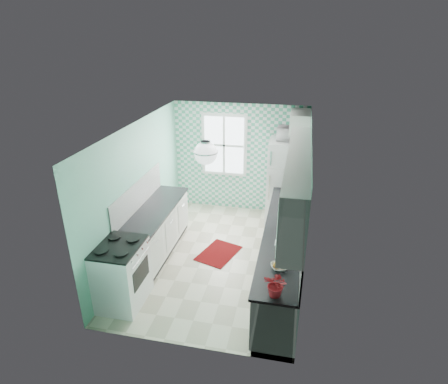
% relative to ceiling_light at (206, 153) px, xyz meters
% --- Properties ---
extents(floor, '(3.00, 4.40, 0.02)m').
position_rel_ceiling_light_xyz_m(floor, '(0.00, 0.80, -2.33)').
color(floor, beige).
rests_on(floor, ground).
extents(ceiling, '(3.00, 4.40, 0.02)m').
position_rel_ceiling_light_xyz_m(ceiling, '(0.00, 0.80, 0.19)').
color(ceiling, white).
rests_on(ceiling, wall_back).
extents(wall_back, '(3.00, 0.02, 2.50)m').
position_rel_ceiling_light_xyz_m(wall_back, '(0.00, 3.01, -1.07)').
color(wall_back, '#76C9AB').
rests_on(wall_back, floor).
extents(wall_front, '(3.00, 0.02, 2.50)m').
position_rel_ceiling_light_xyz_m(wall_front, '(0.00, -1.41, -1.07)').
color(wall_front, '#76C9AB').
rests_on(wall_front, floor).
extents(wall_left, '(0.02, 4.40, 2.50)m').
position_rel_ceiling_light_xyz_m(wall_left, '(-1.51, 0.80, -1.07)').
color(wall_left, '#76C9AB').
rests_on(wall_left, floor).
extents(wall_right, '(0.02, 4.40, 2.50)m').
position_rel_ceiling_light_xyz_m(wall_right, '(1.51, 0.80, -1.07)').
color(wall_right, '#76C9AB').
rests_on(wall_right, floor).
extents(accent_wall, '(3.00, 0.01, 2.50)m').
position_rel_ceiling_light_xyz_m(accent_wall, '(0.00, 2.99, -1.07)').
color(accent_wall, '#48AD8A').
rests_on(accent_wall, wall_back).
extents(window, '(1.04, 0.05, 1.44)m').
position_rel_ceiling_light_xyz_m(window, '(-0.35, 2.96, -0.77)').
color(window, white).
rests_on(window, wall_back).
extents(backsplash_right, '(0.02, 3.60, 0.51)m').
position_rel_ceiling_light_xyz_m(backsplash_right, '(1.49, 0.40, -1.13)').
color(backsplash_right, white).
rests_on(backsplash_right, wall_right).
extents(backsplash_left, '(0.02, 2.15, 0.51)m').
position_rel_ceiling_light_xyz_m(backsplash_left, '(-1.49, 0.73, -1.13)').
color(backsplash_left, white).
rests_on(backsplash_left, wall_left).
extents(upper_cabinets_right, '(0.33, 3.20, 0.90)m').
position_rel_ceiling_light_xyz_m(upper_cabinets_right, '(1.33, 0.20, -0.42)').
color(upper_cabinets_right, silver).
rests_on(upper_cabinets_right, wall_right).
extents(upper_cabinet_fridge, '(0.40, 0.74, 0.40)m').
position_rel_ceiling_light_xyz_m(upper_cabinet_fridge, '(1.30, 2.63, -0.07)').
color(upper_cabinet_fridge, silver).
rests_on(upper_cabinet_fridge, wall_right).
extents(ceiling_light, '(0.34, 0.34, 0.35)m').
position_rel_ceiling_light_xyz_m(ceiling_light, '(0.00, 0.00, 0.00)').
color(ceiling_light, silver).
rests_on(ceiling_light, ceiling).
extents(base_cabinets_right, '(0.60, 3.60, 0.90)m').
position_rel_ceiling_light_xyz_m(base_cabinets_right, '(1.20, 0.40, -1.87)').
color(base_cabinets_right, white).
rests_on(base_cabinets_right, floor).
extents(countertop_right, '(0.63, 3.60, 0.04)m').
position_rel_ceiling_light_xyz_m(countertop_right, '(1.19, 0.40, -1.40)').
color(countertop_right, black).
rests_on(countertop_right, base_cabinets_right).
extents(base_cabinets_left, '(0.60, 2.15, 0.90)m').
position_rel_ceiling_light_xyz_m(base_cabinets_left, '(-1.20, 0.73, -1.87)').
color(base_cabinets_left, white).
rests_on(base_cabinets_left, floor).
extents(countertop_left, '(0.63, 2.15, 0.04)m').
position_rel_ceiling_light_xyz_m(countertop_left, '(-1.19, 0.73, -1.40)').
color(countertop_left, black).
rests_on(countertop_left, base_cabinets_left).
extents(fridge, '(0.81, 0.80, 1.85)m').
position_rel_ceiling_light_xyz_m(fridge, '(1.11, 2.59, -1.40)').
color(fridge, silver).
rests_on(fridge, floor).
extents(stove, '(0.67, 0.83, 1.01)m').
position_rel_ceiling_light_xyz_m(stove, '(-1.20, -0.71, -1.80)').
color(stove, white).
rests_on(stove, floor).
extents(sink, '(0.49, 0.41, 0.53)m').
position_rel_ceiling_light_xyz_m(sink, '(1.20, 1.29, -1.39)').
color(sink, silver).
rests_on(sink, countertop_right).
extents(rug, '(0.84, 1.01, 0.01)m').
position_rel_ceiling_light_xyz_m(rug, '(-0.03, 0.92, -2.32)').
color(rug, '#6A0100').
rests_on(rug, floor).
extents(dish_towel, '(0.02, 0.24, 0.36)m').
position_rel_ceiling_light_xyz_m(dish_towel, '(0.89, 1.21, -1.84)').
color(dish_towel, '#61ACAA').
rests_on(dish_towel, base_cabinets_right).
extents(fruit_bowl, '(0.30, 0.30, 0.06)m').
position_rel_ceiling_light_xyz_m(fruit_bowl, '(1.20, -0.68, -1.35)').
color(fruit_bowl, white).
rests_on(fruit_bowl, countertop_right).
extents(potted_plant, '(0.37, 0.35, 0.33)m').
position_rel_ceiling_light_xyz_m(potted_plant, '(1.20, -1.26, -1.22)').
color(potted_plant, '#BA1504').
rests_on(potted_plant, countertop_right).
extents(soap_bottle, '(0.12, 0.12, 0.21)m').
position_rel_ceiling_light_xyz_m(soap_bottle, '(1.25, 1.56, -1.28)').
color(soap_bottle, '#B3BECA').
rests_on(soap_bottle, countertop_right).
extents(microwave, '(0.53, 0.37, 0.28)m').
position_rel_ceiling_light_xyz_m(microwave, '(1.11, 2.59, -0.33)').
color(microwave, silver).
rests_on(microwave, fridge).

